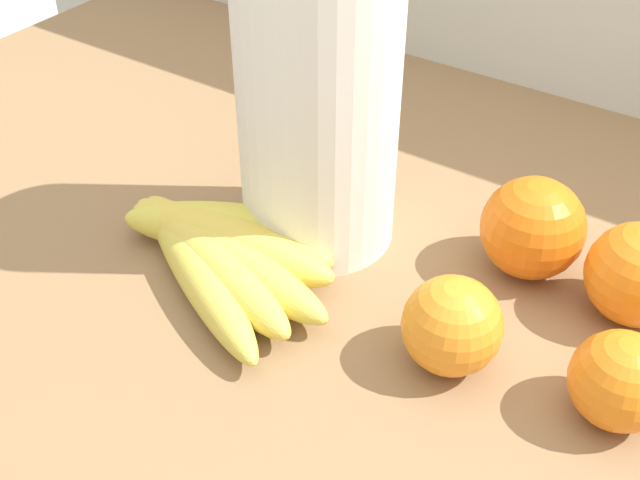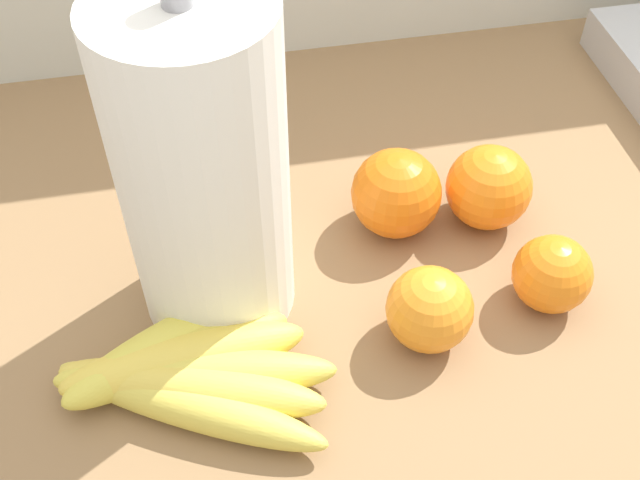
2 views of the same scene
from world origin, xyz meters
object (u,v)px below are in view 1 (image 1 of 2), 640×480
Objects in this scene: orange_right at (533,228)px; orange_center at (621,381)px; orange_far_right at (639,274)px; paper_towel_roll at (318,82)px; orange_back_right at (452,326)px; banana_bunch at (223,249)px.

orange_center is at bearing -46.25° from orange_right.
paper_towel_roll reaches higher than orange_far_right.
orange_far_right is (0.09, 0.12, 0.00)m from orange_back_right.
paper_towel_roll reaches higher than banana_bunch.
banana_bunch is 2.71× the size of orange_right.
banana_bunch is at bearing -155.77° from orange_far_right.
orange_back_right is at bearing -92.60° from orange_right.
orange_right is 0.13m from orange_back_right.
orange_right is at bearing 17.24° from paper_towel_roll.
orange_right is 0.09m from orange_far_right.
paper_towel_roll is (-0.25, -0.04, 0.10)m from orange_far_right.
orange_right is at bearing 133.75° from orange_center.
orange_back_right is 0.23× the size of paper_towel_roll.
paper_towel_roll is (-0.27, 0.06, 0.11)m from orange_center.
banana_bunch is 0.20m from orange_back_right.
orange_back_right is at bearing -127.13° from orange_far_right.
orange_right is 0.15m from orange_center.
banana_bunch is 3.34× the size of orange_center.
orange_far_right reaches higher than orange_back_right.
orange_far_right is 0.25× the size of paper_towel_roll.
orange_far_right reaches higher than banana_bunch.
orange_far_right is at bearing 52.87° from orange_back_right.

